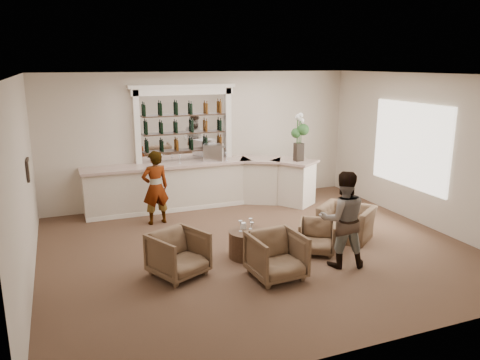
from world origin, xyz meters
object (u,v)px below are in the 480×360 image
Objects in this scene: armchair_right at (317,237)px; cocktail_table at (247,244)px; armchair_left at (178,254)px; armchair_center at (276,256)px; bar_counter at (203,184)px; sommelier at (155,188)px; flower_vase at (299,134)px; armchair_far at (346,222)px; espresso_machine at (213,152)px; guest at (343,219)px.

cocktail_table is at bearing -161.08° from armchair_right.
armchair_center is at bearing -49.90° from armchair_left.
bar_counter is 3.77m from armchair_right.
armchair_center is 1.24× the size of armchair_right.
sommelier is 1.41× the size of flower_vase.
espresso_machine is (-1.80, 3.19, 1.02)m from armchair_far.
sommelier is at bearing 163.90° from armchair_right.
cocktail_table is at bearing -12.93° from armchair_left.
armchair_center is 1.37m from armchair_right.
armchair_left is 1.65m from armchair_center.
armchair_right is 0.59× the size of flower_vase.
espresso_machine is at bearing 172.15° from armchair_far.
armchair_center reaches higher than armchair_right.
bar_counter is 6.77× the size of armchair_left.
armchair_left is at bearing 78.57° from sommelier.
armchair_center is (-1.29, -0.03, -0.47)m from guest.
guest is (1.41, -0.96, 0.61)m from cocktail_table.
cocktail_table is 0.81× the size of armchair_left.
guest is 3.64× the size of espresso_machine.
cocktail_table is 0.40× the size of guest.
espresso_machine is (-0.94, 4.32, 0.49)m from guest.
armchair_right is at bearing -62.90° from guest.
bar_counter is at bearing -140.22° from espresso_machine.
espresso_machine is at bearing 37.77° from armchair_left.
guest is at bearing -34.16° from cocktail_table.
armchair_far is at bearing -93.79° from flower_vase.
armchair_center is at bearing -69.72° from espresso_machine.
cocktail_table is at bearing 108.22° from sommelier.
sommelier is at bearing -35.02° from guest.
armchair_left is at bearing 151.94° from armchair_center.
sommelier is 4.29m from guest.
guest is at bearing 119.71° from sommelier.
armchair_far reaches higher than cocktail_table.
cocktail_table is 1.45× the size of espresso_machine.
armchair_right is 1.08m from armchair_far.
guest is 2.90m from armchair_left.
armchair_far is (2.27, 0.17, 0.08)m from cocktail_table.
armchair_far is (0.97, 0.47, 0.02)m from armchair_right.
bar_counter is 2.67m from flower_vase.
bar_counter is 0.84m from espresso_machine.
armchair_left is at bearing -167.37° from cocktail_table.
flower_vase is (3.81, 2.89, 1.42)m from armchair_left.
armchair_left is 4.99m from flower_vase.
espresso_machine is 2.16m from flower_vase.
flower_vase reaches higher than cocktail_table.
flower_vase is (1.02, 3.54, 0.94)m from guest.
guest is at bearing -38.65° from armchair_left.
armchair_center is at bearing -90.55° from bar_counter.
guest is at bearing -74.73° from armchair_far.
armchair_far is at bearing 24.64° from armchair_center.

